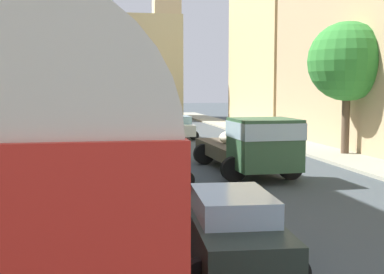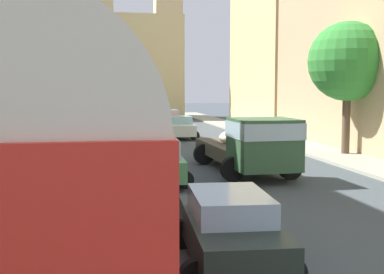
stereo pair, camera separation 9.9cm
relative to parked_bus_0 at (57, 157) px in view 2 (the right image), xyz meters
name	(u,v)px [view 2 (the right image)]	position (x,y,z in m)	size (l,w,h in m)	color
ground_plane	(168,145)	(4.67, 21.62, -2.32)	(154.00, 154.00, 0.00)	#3E464B
sidewalk_left	(39,147)	(-2.58, 21.62, -2.25)	(2.50, 70.00, 0.14)	gray
sidewalk_right	(286,142)	(11.92, 21.62, -2.25)	(2.50, 70.00, 0.14)	#9B9A87
building_left_4	(20,63)	(-6.31, 42.63, 3.26)	(4.95, 14.43, 11.16)	tan
building_right_2	(356,60)	(15.33, 19.71, 2.57)	(4.31, 14.07, 9.78)	tan
building_right_3	(283,46)	(16.09, 33.63, 4.47)	(5.84, 12.65, 13.59)	#CFB47E
distant_church	(134,56)	(4.67, 47.93, 4.31)	(10.11, 6.34, 18.34)	#CFC08A
parked_bus_0	(57,157)	(0.00, 0.00, 0.00)	(3.36, 8.95, 4.19)	red
parked_bus_1	(86,116)	(0.20, 14.03, -0.17)	(3.34, 8.19, 3.90)	teal
parked_bus_2	(89,103)	(0.16, 27.56, -0.01)	(3.32, 9.19, 4.17)	silver
cargo_truck_0	(251,144)	(6.41, 10.89, -1.13)	(3.23, 7.30, 2.26)	#305436
car_0	(178,127)	(5.89, 25.29, -1.57)	(2.41, 3.85, 1.48)	silver
car_1	(169,119)	(6.53, 34.03, -1.56)	(2.19, 4.42, 1.50)	#B73525
car_2	(229,229)	(3.02, 1.12, -1.59)	(2.30, 4.09, 1.42)	#1F2A24
car_3	(157,161)	(2.68, 10.00, -1.55)	(2.43, 4.17, 1.53)	#4C9459
car_4	(122,120)	(2.64, 33.28, -1.56)	(2.22, 3.67, 1.51)	#A82526
roadside_tree_2	(348,62)	(12.57, 15.28, 2.26)	(3.84, 3.84, 6.52)	brown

